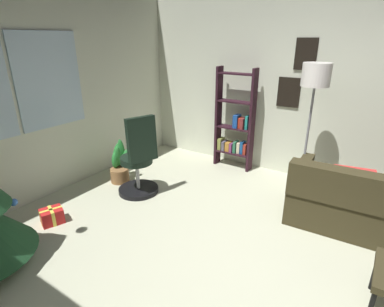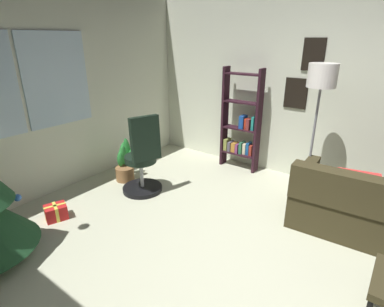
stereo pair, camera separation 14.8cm
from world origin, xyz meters
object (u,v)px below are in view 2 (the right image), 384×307
Objects in this scene: gift_box_red at (56,212)px; potted_plant at (125,164)px; office_chair at (143,163)px; bookshelf at (241,126)px; floor_lamp at (321,87)px.

potted_plant is (1.27, 0.17, 0.16)m from gift_box_red.
office_chair reaches higher than gift_box_red.
office_chair is 1.80× the size of potted_plant.
potted_plant is at bearing 74.36° from office_chair.
potted_plant is at bearing 7.74° from gift_box_red.
gift_box_red is at bearing 158.86° from bookshelf.
floor_lamp is 2.84× the size of potted_plant.
office_chair is at bearing 157.38° from bookshelf.
office_chair is at bearing -105.64° from potted_plant.
bookshelf is at bearing -40.37° from potted_plant.
office_chair is at bearing 122.49° from floor_lamp.
bookshelf is 0.92× the size of floor_lamp.
bookshelf is (2.70, -1.04, 0.64)m from gift_box_red.
potted_plant is (-1.43, 1.22, -0.48)m from bookshelf.
floor_lamp is at bearing -44.40° from gift_box_red.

